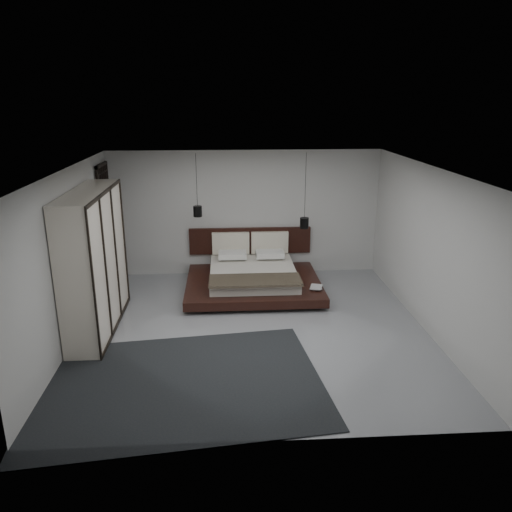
{
  "coord_description": "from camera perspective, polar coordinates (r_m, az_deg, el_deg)",
  "views": [
    {
      "loc": [
        -0.47,
        -7.94,
        3.89
      ],
      "look_at": [
        0.13,
        1.2,
        0.96
      ],
      "focal_mm": 35.0,
      "sensor_mm": 36.0,
      "label": 1
    }
  ],
  "objects": [
    {
      "name": "wall_left",
      "position": [
        8.69,
        -20.48,
        -0.07
      ],
      "size": [
        0.0,
        6.0,
        6.0
      ],
      "primitive_type": "plane",
      "rotation": [
        1.57,
        0.0,
        1.57
      ],
      "color": "beige",
      "rests_on": "floor"
    },
    {
      "name": "wardrobe",
      "position": [
        8.91,
        -18.04,
        -0.64
      ],
      "size": [
        0.59,
        2.48,
        2.43
      ],
      "color": "silver",
      "rests_on": "floor"
    },
    {
      "name": "ceiling",
      "position": [
        8.02,
        -0.35,
        9.92
      ],
      "size": [
        6.0,
        6.0,
        0.0
      ],
      "primitive_type": "plane",
      "rotation": [
        3.14,
        0.0,
        0.0
      ],
      "color": "white",
      "rests_on": "wall_back"
    },
    {
      "name": "bed",
      "position": [
        10.5,
        -0.37,
        -2.35
      ],
      "size": [
        2.75,
        2.38,
        1.07
      ],
      "color": "black",
      "rests_on": "floor"
    },
    {
      "name": "book_upper",
      "position": [
        9.99,
        6.25,
        -3.49
      ],
      "size": [
        0.31,
        0.36,
        0.02
      ],
      "primitive_type": "imported",
      "rotation": [
        0.0,
        0.0,
        -0.31
      ],
      "color": "#99724C",
      "rests_on": "book_lower"
    },
    {
      "name": "rug",
      "position": [
        7.38,
        -8.71,
        -14.25
      ],
      "size": [
        4.3,
        3.28,
        0.02
      ],
      "primitive_type": "cube",
      "rotation": [
        0.0,
        0.0,
        0.11
      ],
      "color": "black",
      "rests_on": "floor"
    },
    {
      "name": "lattice_screen",
      "position": [
        10.99,
        -16.69,
        3.34
      ],
      "size": [
        0.05,
        0.9,
        2.6
      ],
      "primitive_type": "cube",
      "color": "black",
      "rests_on": "floor"
    },
    {
      "name": "wall_back",
      "position": [
        11.22,
        -1.24,
        4.91
      ],
      "size": [
        6.0,
        0.0,
        6.0
      ],
      "primitive_type": "plane",
      "rotation": [
        1.57,
        0.0,
        0.0
      ],
      "color": "beige",
      "rests_on": "floor"
    },
    {
      "name": "wall_right",
      "position": [
        9.01,
        19.08,
        0.68
      ],
      "size": [
        0.0,
        6.0,
        6.0
      ],
      "primitive_type": "plane",
      "rotation": [
        1.57,
        0.0,
        -1.57
      ],
      "color": "beige",
      "rests_on": "floor"
    },
    {
      "name": "wall_front",
      "position": [
        5.55,
        1.52,
        -8.95
      ],
      "size": [
        6.0,
        0.0,
        6.0
      ],
      "primitive_type": "plane",
      "rotation": [
        -1.57,
        0.0,
        0.0
      ],
      "color": "beige",
      "rests_on": "floor"
    },
    {
      "name": "book_lower",
      "position": [
        10.03,
        6.33,
        -3.56
      ],
      "size": [
        0.24,
        0.3,
        0.03
      ],
      "primitive_type": "imported",
      "rotation": [
        0.0,
        0.0,
        -0.11
      ],
      "color": "#99724C",
      "rests_on": "bed"
    },
    {
      "name": "floor",
      "position": [
        8.85,
        -0.31,
        -8.35
      ],
      "size": [
        6.0,
        6.0,
        0.0
      ],
      "primitive_type": "plane",
      "color": "gray",
      "rests_on": "ground"
    },
    {
      "name": "pendant_left",
      "position": [
        10.54,
        -6.69,
        5.11
      ],
      "size": [
        0.18,
        0.18,
        1.3
      ],
      "color": "black",
      "rests_on": "ceiling"
    },
    {
      "name": "pendant_right",
      "position": [
        10.73,
        5.54,
        3.8
      ],
      "size": [
        0.19,
        0.19,
        1.6
      ],
      "color": "black",
      "rests_on": "ceiling"
    }
  ]
}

